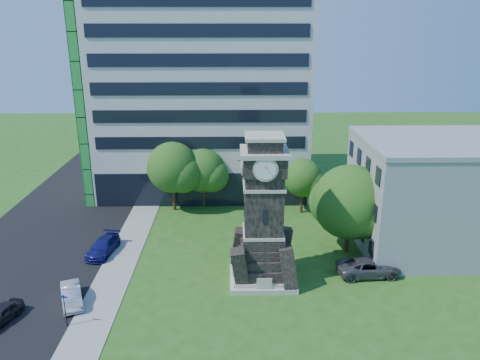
{
  "coord_description": "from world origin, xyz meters",
  "views": [
    {
      "loc": [
        0.55,
        -32.6,
        20.09
      ],
      "look_at": [
        1.21,
        6.81,
        7.04
      ],
      "focal_mm": 35.0,
      "sensor_mm": 36.0,
      "label": 1
    }
  ],
  "objects_px": {
    "car_street_south": "(1,314)",
    "car_street_north": "(103,246)",
    "clock_tower": "(263,219)",
    "street_sign": "(65,307)",
    "car_street_mid": "(71,295)",
    "park_bench": "(263,280)",
    "car_east_lot": "(369,267)"
  },
  "relations": [
    {
      "from": "car_street_south",
      "to": "park_bench",
      "type": "distance_m",
      "value": 19.5
    },
    {
      "from": "car_street_south",
      "to": "car_street_north",
      "type": "distance_m",
      "value": 11.45
    },
    {
      "from": "clock_tower",
      "to": "street_sign",
      "type": "height_order",
      "value": "clock_tower"
    },
    {
      "from": "park_bench",
      "to": "street_sign",
      "type": "xyz_separation_m",
      "value": [
        -14.11,
        -5.21,
        1.13
      ]
    },
    {
      "from": "car_east_lot",
      "to": "street_sign",
      "type": "height_order",
      "value": "street_sign"
    },
    {
      "from": "clock_tower",
      "to": "street_sign",
      "type": "bearing_deg",
      "value": -155.59
    },
    {
      "from": "clock_tower",
      "to": "street_sign",
      "type": "relative_size",
      "value": 4.89
    },
    {
      "from": "car_street_mid",
      "to": "car_street_north",
      "type": "relative_size",
      "value": 0.85
    },
    {
      "from": "car_street_south",
      "to": "car_street_north",
      "type": "relative_size",
      "value": 0.76
    },
    {
      "from": "clock_tower",
      "to": "car_street_mid",
      "type": "relative_size",
      "value": 3.04
    },
    {
      "from": "car_street_north",
      "to": "car_east_lot",
      "type": "distance_m",
      "value": 23.84
    },
    {
      "from": "street_sign",
      "to": "car_street_south",
      "type": "bearing_deg",
      "value": -169.18
    },
    {
      "from": "clock_tower",
      "to": "car_street_south",
      "type": "relative_size",
      "value": 3.39
    },
    {
      "from": "car_street_south",
      "to": "clock_tower",
      "type": "bearing_deg",
      "value": 34.27
    },
    {
      "from": "car_street_south",
      "to": "car_east_lot",
      "type": "xyz_separation_m",
      "value": [
        27.96,
        6.12,
        0.13
      ]
    },
    {
      "from": "car_street_north",
      "to": "street_sign",
      "type": "height_order",
      "value": "street_sign"
    },
    {
      "from": "car_street_mid",
      "to": "park_bench",
      "type": "relative_size",
      "value": 2.5
    },
    {
      "from": "car_street_mid",
      "to": "car_street_north",
      "type": "height_order",
      "value": "car_street_north"
    },
    {
      "from": "car_east_lot",
      "to": "car_street_north",
      "type": "bearing_deg",
      "value": 75.42
    },
    {
      "from": "clock_tower",
      "to": "car_street_south",
      "type": "height_order",
      "value": "clock_tower"
    },
    {
      "from": "park_bench",
      "to": "street_sign",
      "type": "relative_size",
      "value": 0.64
    },
    {
      "from": "car_street_north",
      "to": "car_street_south",
      "type": "bearing_deg",
      "value": -104.35
    },
    {
      "from": "car_street_north",
      "to": "clock_tower",
      "type": "bearing_deg",
      "value": -8.95
    },
    {
      "from": "car_street_north",
      "to": "car_east_lot",
      "type": "xyz_separation_m",
      "value": [
        23.43,
        -4.4,
        0.05
      ]
    },
    {
      "from": "car_street_south",
      "to": "park_bench",
      "type": "relative_size",
      "value": 2.25
    },
    {
      "from": "street_sign",
      "to": "park_bench",
      "type": "bearing_deg",
      "value": 37.65
    },
    {
      "from": "car_street_mid",
      "to": "street_sign",
      "type": "relative_size",
      "value": 1.61
    },
    {
      "from": "car_street_mid",
      "to": "clock_tower",
      "type": "bearing_deg",
      "value": -8.47
    },
    {
      "from": "car_street_south",
      "to": "park_bench",
      "type": "xyz_separation_m",
      "value": [
        18.94,
        4.65,
        -0.18
      ]
    },
    {
      "from": "car_street_mid",
      "to": "street_sign",
      "type": "bearing_deg",
      "value": -100.6
    },
    {
      "from": "car_street_mid",
      "to": "car_street_south",
      "type": "bearing_deg",
      "value": -172.98
    },
    {
      "from": "car_street_south",
      "to": "car_street_north",
      "type": "bearing_deg",
      "value": 83.81
    }
  ]
}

